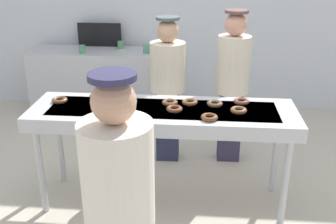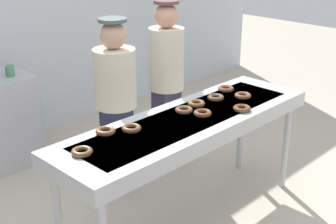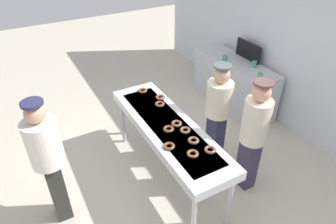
# 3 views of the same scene
# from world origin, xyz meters

# --- Properties ---
(ground_plane) EXTENTS (16.00, 16.00, 0.00)m
(ground_plane) POSITION_xyz_m (0.00, 0.00, 0.00)
(ground_plane) COLOR beige
(back_wall) EXTENTS (8.00, 0.12, 2.82)m
(back_wall) POSITION_xyz_m (0.00, 2.48, 1.41)
(back_wall) COLOR silver
(back_wall) RESTS_ON ground
(fryer_conveyor) EXTENTS (2.26, 0.66, 0.92)m
(fryer_conveyor) POSITION_xyz_m (0.00, 0.00, 0.85)
(fryer_conveyor) COLOR #B7BABF
(fryer_conveyor) RESTS_ON ground
(chocolate_donut_0) EXTENTS (0.19, 0.19, 0.04)m
(chocolate_donut_0) POSITION_xyz_m (0.67, 0.18, 0.94)
(chocolate_donut_0) COLOR brown
(chocolate_donut_0) RESTS_ON fryer_conveyor
(chocolate_donut_1) EXTENTS (0.19, 0.19, 0.04)m
(chocolate_donut_1) POSITION_xyz_m (-0.46, 0.12, 0.94)
(chocolate_donut_1) COLOR brown
(chocolate_donut_1) RESTS_ON fryer_conveyor
(chocolate_donut_2) EXTENTS (0.19, 0.19, 0.04)m
(chocolate_donut_2) POSITION_xyz_m (0.10, -0.05, 0.94)
(chocolate_donut_2) COLOR brown
(chocolate_donut_2) RESTS_ON fryer_conveyor
(chocolate_donut_3) EXTENTS (0.17, 0.17, 0.04)m
(chocolate_donut_3) POSITION_xyz_m (0.44, 0.10, 0.94)
(chocolate_donut_3) COLOR brown
(chocolate_donut_3) RESTS_ON fryer_conveyor
(chocolate_donut_4) EXTENTS (0.18, 0.18, 0.04)m
(chocolate_donut_4) POSITION_xyz_m (0.63, -0.03, 0.94)
(chocolate_donut_4) COLOR brown
(chocolate_donut_4) RESTS_ON fryer_conveyor
(chocolate_donut_5) EXTENTS (0.16, 0.16, 0.04)m
(chocolate_donut_5) POSITION_xyz_m (-0.92, 0.07, 0.94)
(chocolate_donut_5) COLOR brown
(chocolate_donut_5) RESTS_ON fryer_conveyor
(chocolate_donut_6) EXTENTS (0.15, 0.15, 0.04)m
(chocolate_donut_6) POSITION_xyz_m (0.39, -0.20, 0.94)
(chocolate_donut_6) COLOR brown
(chocolate_donut_6) RESTS_ON fryer_conveyor
(chocolate_donut_7) EXTENTS (0.18, 0.18, 0.04)m
(chocolate_donut_7) POSITION_xyz_m (-0.62, 0.22, 0.94)
(chocolate_donut_7) COLOR brown
(chocolate_donut_7) RESTS_ON fryer_conveyor
(chocolate_donut_8) EXTENTS (0.14, 0.14, 0.04)m
(chocolate_donut_8) POSITION_xyz_m (0.22, 0.12, 0.94)
(chocolate_donut_8) COLOR brown
(chocolate_donut_8) RESTS_ON fryer_conveyor
(chocolate_donut_9) EXTENTS (0.16, 0.16, 0.04)m
(chocolate_donut_9) POSITION_xyz_m (0.05, 0.10, 0.94)
(chocolate_donut_9) COLOR brown
(chocolate_donut_9) RESTS_ON fryer_conveyor
(worker_baker) EXTENTS (0.33, 0.33, 1.63)m
(worker_baker) POSITION_xyz_m (0.64, 0.87, 0.92)
(worker_baker) COLOR #342E49
(worker_baker) RESTS_ON ground
(worker_assistant) EXTENTS (0.36, 0.36, 1.56)m
(worker_assistant) POSITION_xyz_m (-0.03, 0.82, 0.90)
(worker_assistant) COLOR #262B47
(worker_assistant) RESTS_ON ground
(customer_waiting) EXTENTS (0.36, 0.36, 1.68)m
(customer_waiting) POSITION_xyz_m (-0.08, -1.46, 0.97)
(customer_waiting) COLOR #292926
(customer_waiting) RESTS_ON ground
(prep_counter) EXTENTS (1.76, 0.60, 0.91)m
(prep_counter) POSITION_xyz_m (-1.10, 2.03, 0.45)
(prep_counter) COLOR #B7BABF
(prep_counter) RESTS_ON ground
(paper_cup_0) EXTENTS (0.08, 0.08, 0.10)m
(paper_cup_0) POSITION_xyz_m (-1.24, 1.88, 0.96)
(paper_cup_0) COLOR #4C8C66
(paper_cup_0) RESTS_ON prep_counter
(paper_cup_1) EXTENTS (0.08, 0.08, 0.10)m
(paper_cup_1) POSITION_xyz_m (-0.40, 1.94, 0.96)
(paper_cup_1) COLOR #4C8C66
(paper_cup_1) RESTS_ON prep_counter
(paper_cup_2) EXTENTS (0.08, 0.08, 0.10)m
(paper_cup_2) POSITION_xyz_m (-0.78, 2.17, 0.96)
(paper_cup_2) COLOR #4C8C66
(paper_cup_2) RESTS_ON prep_counter
(menu_display) EXTENTS (0.60, 0.04, 0.32)m
(menu_display) POSITION_xyz_m (-1.10, 2.28, 1.07)
(menu_display) COLOR black
(menu_display) RESTS_ON prep_counter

